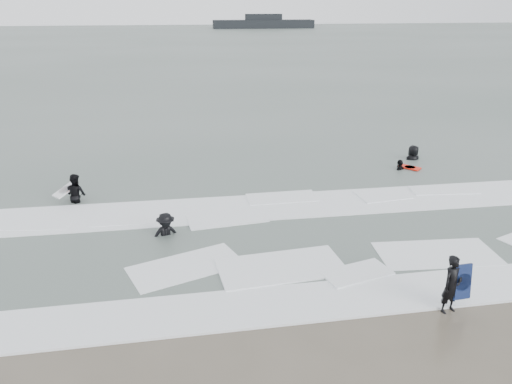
{
  "coord_description": "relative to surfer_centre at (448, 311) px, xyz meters",
  "views": [
    {
      "loc": [
        -2.58,
        -11.65,
        7.6
      ],
      "look_at": [
        0.0,
        5.0,
        1.1
      ],
      "focal_mm": 35.0,
      "sensor_mm": 36.0,
      "label": 1
    }
  ],
  "objects": [
    {
      "name": "bodyboards",
      "position": [
        -2.35,
        6.9,
        0.5
      ],
      "size": [
        16.44,
        11.77,
        1.25
      ],
      "color": "#0E1A44",
      "rests_on": "ground"
    },
    {
      "name": "ground",
      "position": [
        -4.08,
        1.5,
        0.0
      ],
      "size": [
        320.0,
        320.0,
        0.0
      ],
      "primitive_type": "plane",
      "color": "brown",
      "rests_on": "ground"
    },
    {
      "name": "surfer_right_near",
      "position": [
        3.6,
        11.16,
        0.0
      ],
      "size": [
        0.98,
        0.98,
        1.67
      ],
      "primitive_type": "imported",
      "rotation": [
        0.0,
        0.0,
        -2.36
      ],
      "color": "black",
      "rests_on": "ground"
    },
    {
      "name": "surf_foam",
      "position": [
        -4.08,
        5.2,
        0.04
      ],
      "size": [
        30.03,
        9.06,
        0.09
      ],
      "color": "white",
      "rests_on": "ground"
    },
    {
      "name": "vessel_horizon",
      "position": [
        18.34,
        137.37,
        1.44
      ],
      "size": [
        28.59,
        5.11,
        3.88
      ],
      "color": "black",
      "rests_on": "ground"
    },
    {
      "name": "surfer_breaker",
      "position": [
        -7.35,
        5.55,
        0.0
      ],
      "size": [
        1.26,
        0.95,
        1.73
      ],
      "primitive_type": "imported",
      "rotation": [
        0.0,
        0.0,
        0.31
      ],
      "color": "black",
      "rests_on": "ground"
    },
    {
      "name": "surfer_right_far",
      "position": [
        4.9,
        12.53,
        0.0
      ],
      "size": [
        1.01,
        0.73,
        1.93
      ],
      "primitive_type": "imported",
      "rotation": [
        0.0,
        0.0,
        -3.02
      ],
      "color": "black",
      "rests_on": "ground"
    },
    {
      "name": "sea",
      "position": [
        -4.08,
        81.5,
        0.06
      ],
      "size": [
        320.0,
        320.0,
        0.0
      ],
      "primitive_type": "plane",
      "color": "#47544C",
      "rests_on": "ground"
    },
    {
      "name": "surfer_wading",
      "position": [
        -10.93,
        9.28,
        0.0
      ],
      "size": [
        1.08,
        1.04,
        1.75
      ],
      "primitive_type": "imported",
      "rotation": [
        0.0,
        0.0,
        2.49
      ],
      "color": "black",
      "rests_on": "ground"
    },
    {
      "name": "surfer_centre",
      "position": [
        0.0,
        0.0,
        0.0
      ],
      "size": [
        0.68,
        0.55,
        1.62
      ],
      "primitive_type": "imported",
      "rotation": [
        0.0,
        0.0,
        0.32
      ],
      "color": "black",
      "rests_on": "ground"
    }
  ]
}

